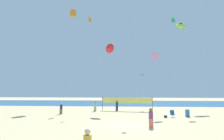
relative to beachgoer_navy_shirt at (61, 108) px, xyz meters
name	(u,v)px	position (x,y,z in m)	size (l,w,h in m)	color
ground_plane	(124,125)	(9.06, -7.22, -0.84)	(120.00, 120.00, 0.00)	#D1BC89
ocean_band	(124,103)	(9.06, 21.97, -0.84)	(120.00, 20.00, 0.01)	#28608C
beachgoer_navy_shirt	(61,108)	(0.00, 0.00, 0.00)	(0.36, 0.36, 1.58)	olive
beachgoer_plum_shirt	(151,117)	(11.61, -8.19, 0.11)	(0.41, 0.41, 1.79)	#EA7260
beachgoer_charcoal_shirt	(117,105)	(7.92, 4.60, 0.05)	(0.38, 0.38, 1.67)	navy
beachgoer_sage_shirt	(95,106)	(4.39, 3.61, 0.06)	(0.38, 0.38, 1.68)	#99B28C
folding_beach_chair	(172,114)	(15.29, -1.90, -0.38)	(0.52, 0.65, 0.89)	#1959B2
trash_barrel	(187,113)	(17.36, -1.36, -0.38)	(0.53, 0.53, 0.93)	teal
volleyball_net	(127,101)	(9.55, 4.36, 0.80)	(8.35, 1.50, 2.40)	#4C4C51
beach_handbag	(166,117)	(14.32, -2.31, -0.70)	(0.36, 0.18, 0.29)	navy
kite_blue_diamond	(143,75)	(12.70, 7.94, 5.47)	(0.84, 0.85, 6.55)	silver
kite_orange_delta	(89,20)	(2.09, 8.83, 16.83)	(0.84, 1.14, 18.25)	silver
kite_red_delta	(109,48)	(6.66, 3.66, 9.67)	(1.66, 1.20, 11.35)	silver
kite_cyan_diamond	(135,8)	(11.15, 3.13, 16.35)	(0.49, 0.49, 19.03)	silver
kite_lime_inflatable	(181,26)	(21.21, 11.11, 15.94)	(2.76, 1.74, 17.50)	silver
kite_pink_diamond	(100,18)	(4.53, 7.89, 16.78)	(0.45, 0.45, 19.69)	silver
kite_pink_delta	(154,57)	(13.62, 0.67, 7.56)	(1.26, 0.78, 9.03)	silver
kite_green_delta	(172,21)	(18.28, 6.85, 15.43)	(1.01, 0.72, 16.78)	silver
kite_orange_box	(73,13)	(-2.21, 11.95, 19.86)	(1.31, 1.31, 21.47)	silver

